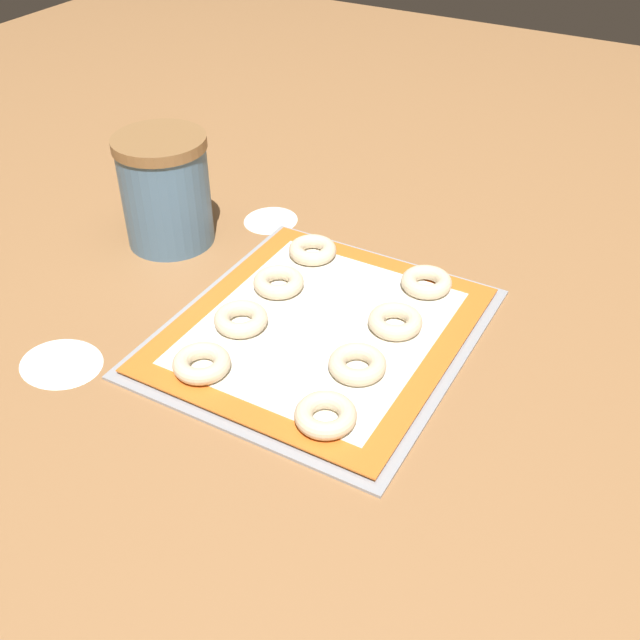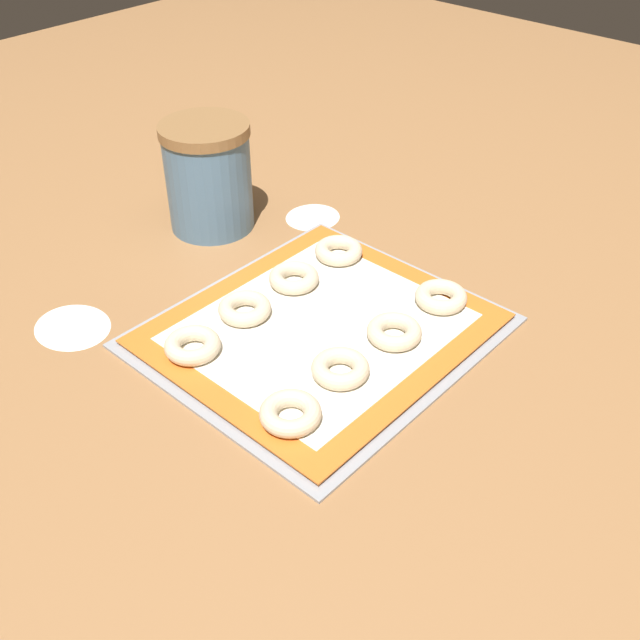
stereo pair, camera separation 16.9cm
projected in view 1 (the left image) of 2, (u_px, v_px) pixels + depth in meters
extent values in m
plane|color=olive|center=(310.00, 326.00, 0.97)|extent=(2.80, 2.80, 0.00)
cube|color=#93969B|center=(320.00, 331.00, 0.95)|extent=(0.40, 0.36, 0.01)
cube|color=orange|center=(320.00, 328.00, 0.95)|extent=(0.38, 0.34, 0.00)
cube|color=silver|center=(320.00, 327.00, 0.95)|extent=(0.32, 0.28, 0.00)
torus|color=beige|center=(326.00, 415.00, 0.81)|extent=(0.07, 0.07, 0.02)
torus|color=beige|center=(357.00, 364.00, 0.87)|extent=(0.07, 0.07, 0.02)
torus|color=beige|center=(395.00, 321.00, 0.94)|extent=(0.07, 0.07, 0.02)
torus|color=beige|center=(426.00, 282.00, 1.01)|extent=(0.07, 0.07, 0.02)
torus|color=beige|center=(202.00, 363.00, 0.87)|extent=(0.07, 0.07, 0.02)
torus|color=beige|center=(241.00, 319.00, 0.94)|extent=(0.07, 0.07, 0.02)
torus|color=beige|center=(279.00, 282.00, 1.01)|extent=(0.07, 0.07, 0.02)
torus|color=beige|center=(313.00, 250.00, 1.07)|extent=(0.07, 0.07, 0.02)
cylinder|color=slate|center=(166.00, 196.00, 1.09)|extent=(0.13, 0.13, 0.15)
cylinder|color=olive|center=(159.00, 143.00, 1.04)|extent=(0.13, 0.13, 0.02)
ellipsoid|color=white|center=(271.00, 220.00, 1.18)|extent=(0.09, 0.08, 0.00)
ellipsoid|color=white|center=(61.00, 363.00, 0.91)|extent=(0.09, 0.11, 0.00)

